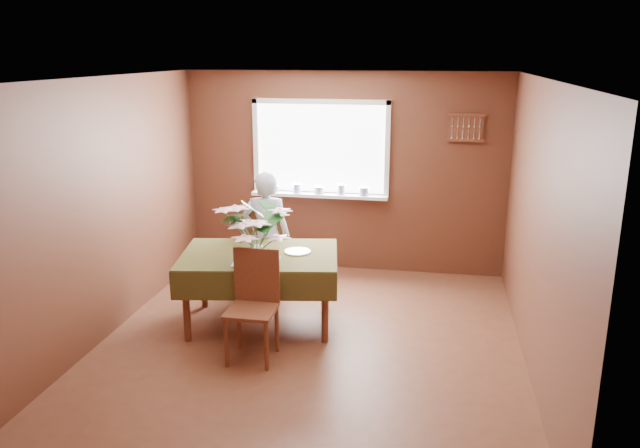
% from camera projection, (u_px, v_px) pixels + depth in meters
% --- Properties ---
extents(floor, '(4.50, 4.50, 0.00)m').
position_uv_depth(floor, '(310.00, 344.00, 6.01)').
color(floor, '#592F1E').
rests_on(floor, ground).
extents(ceiling, '(4.50, 4.50, 0.00)m').
position_uv_depth(ceiling, '(308.00, 78.00, 5.34)').
color(ceiling, white).
rests_on(ceiling, wall_back).
extents(wall_back, '(4.00, 0.00, 4.00)m').
position_uv_depth(wall_back, '(344.00, 173.00, 7.81)').
color(wall_back, brown).
rests_on(wall_back, floor).
extents(wall_front, '(4.00, 0.00, 4.00)m').
position_uv_depth(wall_front, '(231.00, 319.00, 3.54)').
color(wall_front, brown).
rests_on(wall_front, floor).
extents(wall_left, '(0.00, 4.50, 4.50)m').
position_uv_depth(wall_left, '(106.00, 209.00, 6.02)').
color(wall_left, brown).
rests_on(wall_left, floor).
extents(wall_right, '(0.00, 4.50, 4.50)m').
position_uv_depth(wall_right, '(538.00, 230.00, 5.33)').
color(wall_right, brown).
rests_on(wall_right, floor).
extents(window_assembly, '(1.72, 0.20, 1.22)m').
position_uv_depth(window_assembly, '(321.00, 165.00, 7.78)').
color(window_assembly, white).
rests_on(window_assembly, wall_back).
extents(spoon_rack, '(0.44, 0.05, 0.33)m').
position_uv_depth(spoon_rack, '(466.00, 128.00, 7.36)').
color(spoon_rack, brown).
rests_on(spoon_rack, wall_back).
extents(dining_table, '(1.72, 1.30, 0.77)m').
position_uv_depth(dining_table, '(259.00, 262.00, 6.29)').
color(dining_table, brown).
rests_on(dining_table, floor).
extents(chair_far, '(0.50, 0.50, 1.07)m').
position_uv_depth(chair_far, '(264.00, 245.00, 7.16)').
color(chair_far, brown).
rests_on(chair_far, floor).
extents(chair_near, '(0.43, 0.43, 1.00)m').
position_uv_depth(chair_near, '(254.00, 300.00, 5.65)').
color(chair_near, brown).
rests_on(chair_near, floor).
extents(seated_woman, '(0.56, 0.40, 1.46)m').
position_uv_depth(seated_woman, '(267.00, 236.00, 6.96)').
color(seated_woman, white).
rests_on(seated_woman, floor).
extents(flower_bouquet, '(0.64, 0.64, 0.55)m').
position_uv_depth(flower_bouquet, '(256.00, 226.00, 5.93)').
color(flower_bouquet, white).
rests_on(flower_bouquet, dining_table).
extents(side_plate, '(0.29, 0.29, 0.01)m').
position_uv_depth(side_plate, '(298.00, 251.00, 6.31)').
color(side_plate, white).
rests_on(side_plate, dining_table).
extents(table_knife, '(0.10, 0.21, 0.00)m').
position_uv_depth(table_knife, '(273.00, 261.00, 6.00)').
color(table_knife, silver).
rests_on(table_knife, dining_table).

